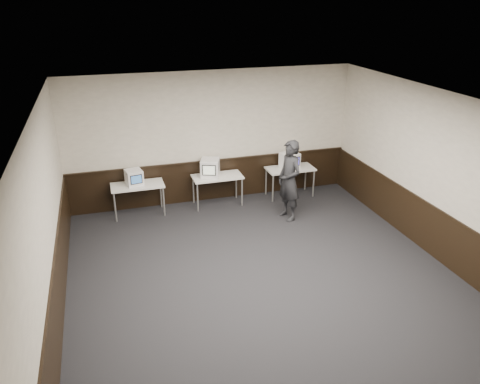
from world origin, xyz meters
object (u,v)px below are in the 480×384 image
Objects in this scene: desk_left at (138,187)px; person at (289,181)px; desk_center at (217,179)px; emac_right at (290,160)px; emac_left at (134,177)px; desk_right at (290,171)px; emac_center at (210,168)px.

desk_left is 0.64× the size of person.
person reaches higher than desk_left.
emac_right is (1.88, 0.02, 0.27)m from desk_center.
emac_left is 3.84m from emac_right.
emac_left reaches higher than desk_right.
emac_left is at bearing 179.97° from desk_right.
emac_left is at bearing 177.82° from desk_left.
emac_left is 0.86× the size of emac_right.
emac_center is at bearing -9.95° from emac_left.
desk_center is at bearing 180.00° from desk_right.
person is (-0.53, -1.21, 0.25)m from desk_right.
person is at bearing -113.81° from desk_right.
desk_right is 3.86m from emac_left.
emac_center reaches higher than desk_center.
emac_left reaches higher than desk_left.
emac_left is (-3.86, 0.00, 0.25)m from desk_right.
emac_left is 1.79m from emac_center.
emac_left is (-0.06, 0.00, 0.25)m from desk_left.
desk_right is at bearing 0.00° from desk_center.
desk_right is (3.80, 0.00, 0.00)m from desk_left.
desk_left is 3.80m from desk_right.
emac_center is (1.79, 0.03, 0.03)m from emac_left.
desk_center is at bearing -144.27° from person.
desk_right is 2.34× the size of emac_right.
emac_left reaches higher than desk_center.
desk_left is 1.00× the size of desk_right.
desk_center is at bearing -10.84° from emac_left.
desk_left is 1.76m from emac_center.
desk_left is 3.49m from person.
desk_right is 0.27m from emac_right.
desk_right is 1.34m from person.
emac_right is at bearing -10.57° from emac_left.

